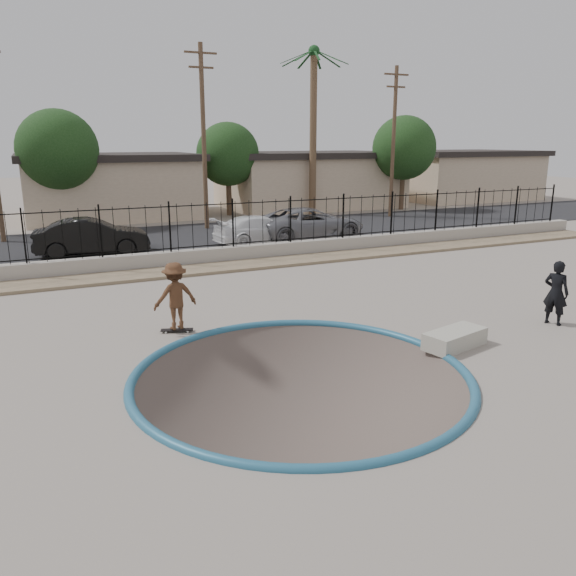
# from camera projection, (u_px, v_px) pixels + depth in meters

# --- Properties ---
(ground) EXTENTS (120.00, 120.00, 2.20)m
(ground) POSITION_uv_depth(u_px,v_px,m) (164.00, 285.00, 23.22)
(ground) COLOR gray
(ground) RESTS_ON ground
(bowl_pit) EXTENTS (6.84, 6.84, 1.80)m
(bowl_pit) POSITION_uv_depth(u_px,v_px,m) (301.00, 376.00, 11.52)
(bowl_pit) COLOR #51453E
(bowl_pit) RESTS_ON ground
(coping_ring) EXTENTS (7.04, 7.04, 0.20)m
(coping_ring) POSITION_uv_depth(u_px,v_px,m) (301.00, 376.00, 11.52)
(coping_ring) COLOR #265E7C
(coping_ring) RESTS_ON ground
(rock_strip) EXTENTS (42.00, 1.60, 0.11)m
(rock_strip) POSITION_uv_depth(u_px,v_px,m) (179.00, 271.00, 20.47)
(rock_strip) COLOR #9D8567
(rock_strip) RESTS_ON ground
(retaining_wall) EXTENTS (42.00, 0.45, 0.60)m
(retaining_wall) POSITION_uv_depth(u_px,v_px,m) (172.00, 259.00, 21.37)
(retaining_wall) COLOR #9E978B
(retaining_wall) RESTS_ON ground
(fence) EXTENTS (40.00, 0.04, 1.80)m
(fence) POSITION_uv_depth(u_px,v_px,m) (170.00, 228.00, 21.07)
(fence) COLOR black
(fence) RESTS_ON retaining_wall
(street) EXTENTS (90.00, 8.00, 0.04)m
(street) POSITION_uv_depth(u_px,v_px,m) (140.00, 239.00, 27.33)
(street) COLOR black
(street) RESTS_ON ground
(house_center) EXTENTS (10.60, 8.60, 3.90)m
(house_center) POSITION_uv_depth(u_px,v_px,m) (110.00, 185.00, 35.19)
(house_center) COLOR tan
(house_center) RESTS_ON ground
(house_east) EXTENTS (12.60, 8.60, 3.90)m
(house_east) POSITION_uv_depth(u_px,v_px,m) (309.00, 179.00, 40.83)
(house_east) COLOR tan
(house_east) RESTS_ON ground
(house_east_far) EXTENTS (11.60, 8.60, 3.90)m
(house_east_far) POSITION_uv_depth(u_px,v_px,m) (460.00, 174.00, 46.48)
(house_east_far) COLOR tan
(house_east_far) RESTS_ON ground
(palm_right) EXTENTS (2.30, 2.30, 10.30)m
(palm_right) POSITION_uv_depth(u_px,v_px,m) (314.00, 96.00, 34.71)
(palm_right) COLOR brown
(palm_right) RESTS_ON ground
(utility_pole_mid) EXTENTS (1.70, 0.24, 9.50)m
(utility_pole_mid) POSITION_uv_depth(u_px,v_px,m) (204.00, 135.00, 29.45)
(utility_pole_mid) COLOR #473323
(utility_pole_mid) RESTS_ON ground
(utility_pole_right) EXTENTS (1.70, 0.24, 9.00)m
(utility_pole_right) POSITION_uv_depth(u_px,v_px,m) (393.00, 140.00, 34.35)
(utility_pole_right) COLOR #473323
(utility_pole_right) RESTS_ON ground
(street_tree_left) EXTENTS (4.32, 4.32, 6.36)m
(street_tree_left) POSITION_uv_depth(u_px,v_px,m) (58.00, 150.00, 30.34)
(street_tree_left) COLOR #473323
(street_tree_left) RESTS_ON ground
(street_tree_mid) EXTENTS (3.96, 3.96, 5.83)m
(street_tree_mid) POSITION_uv_depth(u_px,v_px,m) (228.00, 154.00, 35.34)
(street_tree_mid) COLOR #473323
(street_tree_mid) RESTS_ON ground
(street_tree_right) EXTENTS (4.32, 4.32, 6.36)m
(street_tree_right) POSITION_uv_depth(u_px,v_px,m) (404.00, 148.00, 38.33)
(street_tree_right) COLOR #473323
(street_tree_right) RESTS_ON ground
(skater) EXTENTS (1.15, 0.74, 1.69)m
(skater) POSITION_uv_depth(u_px,v_px,m) (175.00, 300.00, 13.94)
(skater) COLOR brown
(skater) RESTS_ON ground
(skateboard) EXTENTS (0.83, 0.45, 0.07)m
(skateboard) POSITION_uv_depth(u_px,v_px,m) (177.00, 330.00, 14.14)
(skateboard) COLOR black
(skateboard) RESTS_ON ground
(videographer) EXTENTS (0.61, 0.73, 1.70)m
(videographer) POSITION_uv_depth(u_px,v_px,m) (556.00, 293.00, 14.57)
(videographer) COLOR black
(videographer) RESTS_ON ground
(concrete_ledge) EXTENTS (1.72, 1.05, 0.40)m
(concrete_ledge) POSITION_uv_depth(u_px,v_px,m) (455.00, 339.00, 13.09)
(concrete_ledge) COLOR #A7A394
(concrete_ledge) RESTS_ON ground
(car_b) EXTENTS (4.73, 2.03, 1.52)m
(car_b) POSITION_uv_depth(u_px,v_px,m) (92.00, 237.00, 23.41)
(car_b) COLOR black
(car_b) RESTS_ON street
(car_c) EXTENTS (4.61, 2.21, 1.30)m
(car_c) POSITION_uv_depth(u_px,v_px,m) (261.00, 230.00, 25.98)
(car_c) COLOR white
(car_c) RESTS_ON street
(car_d) EXTENTS (5.56, 2.72, 1.52)m
(car_d) POSITION_uv_depth(u_px,v_px,m) (309.00, 223.00, 27.21)
(car_d) COLOR gray
(car_d) RESTS_ON street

